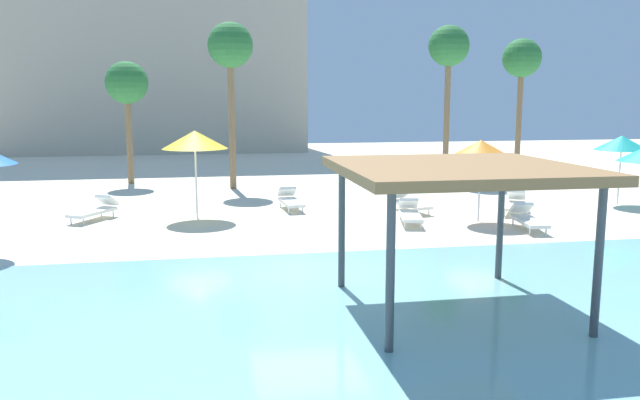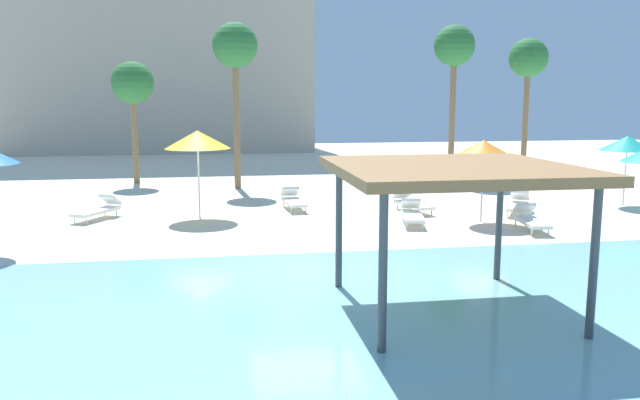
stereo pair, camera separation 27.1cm
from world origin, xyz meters
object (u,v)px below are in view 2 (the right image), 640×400
palm_tree_0 (133,85)px  lounge_chair_1 (99,209)px  lounge_chair_5 (293,200)px  lounge_chair_2 (412,213)px  beach_umbrella_yellow_3 (198,140)px  lounge_chair_0 (518,204)px  lounge_chair_3 (412,202)px  beach_umbrella_orange_2 (484,149)px  beach_umbrella_teal_5 (627,143)px  palm_tree_2 (235,50)px  palm_tree_3 (528,62)px  palm_tree_1 (454,50)px  shade_pavilion (453,174)px  lounge_chair_4 (530,219)px

palm_tree_0 → lounge_chair_1: bearing=-91.1°
lounge_chair_1 → lounge_chair_5: size_ratio=1.00×
lounge_chair_2 → lounge_chair_5: same height
beach_umbrella_yellow_3 → lounge_chair_0: beach_umbrella_yellow_3 is taller
lounge_chair_1 → lounge_chair_3: size_ratio=0.98×
beach_umbrella_orange_2 → lounge_chair_5: 6.78m
beach_umbrella_teal_5 → lounge_chair_1: 18.60m
beach_umbrella_orange_2 → palm_tree_2: (-7.37, 8.78, 3.56)m
palm_tree_0 → palm_tree_3: bearing=-0.7°
beach_umbrella_yellow_3 → beach_umbrella_teal_5: (15.28, -0.03, -0.30)m
beach_umbrella_yellow_3 → palm_tree_2: 7.55m
lounge_chair_5 → palm_tree_1: size_ratio=0.27×
palm_tree_1 → palm_tree_3: palm_tree_1 is taller
shade_pavilion → lounge_chair_3: size_ratio=2.10×
lounge_chair_2 → lounge_chair_0: bearing=117.7°
lounge_chair_1 → lounge_chair_3: bearing=117.8°
beach_umbrella_teal_5 → palm_tree_1: size_ratio=0.35×
shade_pavilion → lounge_chair_3: shade_pavilion is taller
lounge_chair_3 → palm_tree_1: palm_tree_1 is taller
lounge_chair_3 → palm_tree_3: (8.64, 9.01, 5.31)m
lounge_chair_1 → beach_umbrella_yellow_3: bearing=115.2°
lounge_chair_3 → palm_tree_0: 14.40m
beach_umbrella_orange_2 → lounge_chair_0: size_ratio=1.34×
beach_umbrella_yellow_3 → palm_tree_0: size_ratio=0.52×
palm_tree_0 → palm_tree_2: size_ratio=0.78×
beach_umbrella_orange_2 → beach_umbrella_yellow_3: beach_umbrella_yellow_3 is taller
lounge_chair_1 → palm_tree_3: palm_tree_3 is taller
beach_umbrella_yellow_3 → beach_umbrella_teal_5: bearing=-0.1°
palm_tree_0 → palm_tree_2: (4.53, -2.51, 1.43)m
lounge_chair_2 → palm_tree_2: bearing=-137.6°
lounge_chair_0 → lounge_chair_3: same height
lounge_chair_0 → lounge_chair_2: (-4.09, -1.11, 0.00)m
beach_umbrella_teal_5 → palm_tree_3: palm_tree_3 is taller
lounge_chair_3 → palm_tree_1: size_ratio=0.27×
beach_umbrella_yellow_3 → lounge_chair_4: 10.64m
palm_tree_0 → palm_tree_1: size_ratio=0.76×
lounge_chair_0 → lounge_chair_2: size_ratio=0.97×
lounge_chair_5 → shade_pavilion: bearing=3.2°
shade_pavilion → lounge_chair_0: shade_pavilion is taller
lounge_chair_1 → palm_tree_3: (19.05, 8.62, 5.31)m
lounge_chair_2 → palm_tree_1: (5.05, 10.04, 5.73)m
palm_tree_0 → palm_tree_2: bearing=-29.0°
beach_umbrella_yellow_3 → palm_tree_2: palm_tree_2 is taller
lounge_chair_3 → palm_tree_0: (-10.25, 9.25, 4.11)m
lounge_chair_0 → palm_tree_2: palm_tree_2 is taller
lounge_chair_4 → lounge_chair_0: bearing=169.2°
palm_tree_0 → palm_tree_1: 14.81m
beach_umbrella_yellow_3 → beach_umbrella_teal_5: beach_umbrella_yellow_3 is taller
lounge_chair_4 → palm_tree_2: size_ratio=0.28×
lounge_chair_1 → lounge_chair_2: 10.08m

